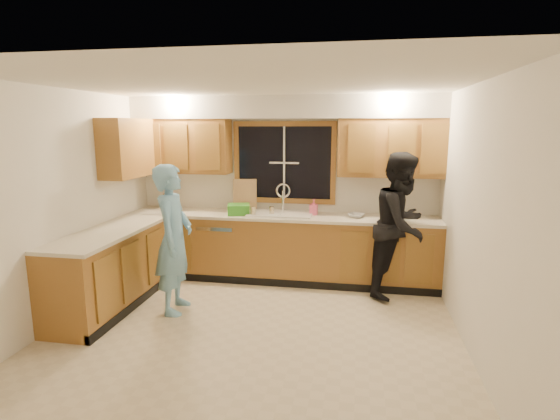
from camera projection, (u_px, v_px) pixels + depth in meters
The scene contains 26 objects.
floor at pixel (254, 331), 4.56m from camera, with size 4.20×4.20×0.00m, color beige.
ceiling at pixel (251, 83), 4.09m from camera, with size 4.20×4.20×0.00m, color white.
wall_back at pixel (284, 188), 6.16m from camera, with size 4.20×4.20×0.00m, color white.
wall_left at pixel (63, 207), 4.69m from camera, with size 3.80×3.80×0.00m, color white.
wall_right at pixel (477, 221), 3.96m from camera, with size 3.80×3.80×0.00m, color white.
base_cabinets_back at pixel (281, 249), 6.02m from camera, with size 4.20×0.60×0.88m, color #9D6A2D.
base_cabinets_left at pixel (111, 270), 5.13m from camera, with size 0.60×1.90×0.88m, color #9D6A2D.
countertop_back at pixel (280, 216), 5.92m from camera, with size 4.20×0.63×0.04m, color beige.
countertop_left at pixel (110, 232), 5.04m from camera, with size 0.63×1.90×0.04m, color beige.
upper_cabinets_left at pixel (183, 146), 6.14m from camera, with size 1.35×0.33×0.75m, color #9D6A2D.
upper_cabinets_right at pixel (391, 148), 5.65m from camera, with size 1.35×0.33×0.75m, color #9D6A2D.
upper_cabinets_return at pixel (127, 148), 5.63m from camera, with size 0.33×0.90×0.75m, color #9D6A2D.
soffit at pixel (282, 107), 5.78m from camera, with size 4.20×0.35×0.30m, color beige.
window_frame at pixel (284, 163), 6.09m from camera, with size 1.44×0.03×1.14m.
sink at pixel (281, 218), 5.95m from camera, with size 0.86×0.52×0.57m.
dishwasher at pixel (221, 248), 6.17m from camera, with size 0.60×0.56×0.82m, color white.
stove at pixel (82, 286), 4.57m from camera, with size 0.58×0.75×0.90m, color white.
man at pixel (174, 239), 4.92m from camera, with size 0.62×0.41×1.69m, color #73B2DA.
woman at pixel (401, 225), 5.38m from camera, with size 0.87×0.68×1.80m, color black.
knife_block at pixel (169, 201), 6.28m from camera, with size 0.13×0.11×0.23m, color olive.
cutting_board at pixel (245, 195), 6.20m from camera, with size 0.34×0.02×0.45m, color tan.
dish_crate at pixel (239, 209), 5.95m from camera, with size 0.29×0.27×0.14m, color #379125.
soap_bottle at pixel (314, 207), 5.90m from camera, with size 0.10×0.10×0.21m, color #E35679.
bowl at pixel (356, 215), 5.74m from camera, with size 0.21×0.21×0.05m, color silver.
can_left at pixel (253, 211), 5.81m from camera, with size 0.07×0.07×0.13m, color beige.
can_right at pixel (272, 211), 5.87m from camera, with size 0.07×0.07×0.12m, color beige.
Camera 1 is at (1.02, -4.13, 2.10)m, focal length 28.00 mm.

